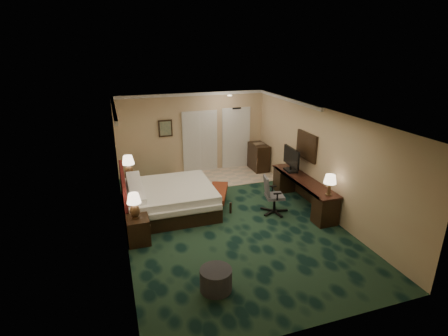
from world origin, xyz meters
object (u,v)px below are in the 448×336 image
object	(u,v)px
ottoman	(216,280)
desk	(303,192)
minibar	(259,157)
desk_chair	(275,195)
lamp_far	(129,167)
tv	(291,160)
nightstand_near	(138,230)
lamp_near	(134,206)
bed	(170,199)
nightstand_far	(130,187)
bed_bench	(218,198)

from	to	relation	value
ottoman	desk	distance (m)	4.17
ottoman	minibar	world-z (taller)	minibar
desk_chair	minibar	size ratio (longest dim) A/B	1.10
lamp_far	desk	size ratio (longest dim) A/B	0.24
minibar	tv	bearing A→B (deg)	-91.11
desk	nightstand_near	bearing A→B (deg)	-173.37
desk_chair	minibar	bearing A→B (deg)	84.21
lamp_far	desk	xyz separation A→B (m)	(4.41, -2.06, -0.54)
desk_chair	lamp_near	bearing A→B (deg)	-164.11
lamp_far	minibar	world-z (taller)	lamp_far
lamp_near	desk	bearing A→B (deg)	6.19
bed	nightstand_far	bearing A→B (deg)	125.23
nightstand_far	minibar	xyz separation A→B (m)	(4.45, 0.92, 0.17)
bed	minibar	bearing A→B (deg)	32.94
lamp_far	ottoman	size ratio (longest dim) A/B	1.11
desk	lamp_far	bearing A→B (deg)	154.98
lamp_far	desk_chair	xyz separation A→B (m)	(3.49, -2.22, -0.41)
nightstand_far	bed_bench	world-z (taller)	nightstand_far
tv	minibar	xyz separation A→B (m)	(0.05, 2.35, -0.65)
nightstand_near	desk_chair	bearing A→B (deg)	5.81
bed	nightstand_far	world-z (taller)	bed
nightstand_far	ottoman	world-z (taller)	nightstand_far
nightstand_near	minibar	size ratio (longest dim) A/B	0.65
nightstand_far	desk	distance (m)	4.91
lamp_near	ottoman	world-z (taller)	lamp_near
nightstand_far	lamp_far	distance (m)	0.62
desk_chair	nightstand_near	bearing A→B (deg)	-163.56
tv	minibar	distance (m)	2.43
minibar	bed	bearing A→B (deg)	-147.06
tv	minibar	size ratio (longest dim) A/B	0.95
lamp_near	bed_bench	size ratio (longest dim) A/B	0.44
bed	bed_bench	xyz separation A→B (m)	(1.29, -0.04, -0.13)
nightstand_near	ottoman	world-z (taller)	nightstand_near
nightstand_near	ottoman	size ratio (longest dim) A/B	1.03
bed_bench	ottoman	size ratio (longest dim) A/B	2.22
bed_bench	nightstand_far	bearing A→B (deg)	171.80
nightstand_far	nightstand_near	bearing A→B (deg)	-89.97
tv	desk_chair	world-z (taller)	tv
bed	ottoman	world-z (taller)	bed
bed_bench	lamp_near	bearing A→B (deg)	-128.67
lamp_near	tv	bearing A→B (deg)	14.65
bed	tv	distance (m)	3.54
nightstand_near	lamp_near	xyz separation A→B (m)	(-0.03, 0.03, 0.59)
lamp_far	bed_bench	size ratio (longest dim) A/B	0.50
lamp_far	desk	world-z (taller)	lamp_far
bed	ottoman	xyz separation A→B (m)	(0.22, -3.34, -0.14)
lamp_near	minibar	world-z (taller)	lamp_near
lamp_near	lamp_far	distance (m)	2.55
bed	desk_chair	size ratio (longest dim) A/B	2.17
nightstand_far	tv	distance (m)	4.70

